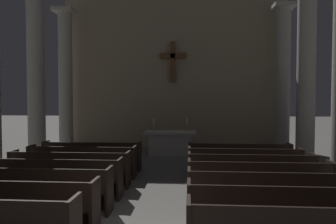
{
  "coord_description": "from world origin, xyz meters",
  "views": [
    {
      "loc": [
        0.83,
        -4.25,
        2.33
      ],
      "look_at": [
        0.0,
        7.36,
        1.87
      ],
      "focal_mm": 32.98,
      "sensor_mm": 36.0,
      "label": 1
    }
  ],
  "objects_px": {
    "pew_left_row_6": "(82,161)",
    "pew_left_row_3": "(34,189)",
    "pew_left_row_7": "(92,156)",
    "pew_right_row_7": "(239,158)",
    "pew_left_row_2": "(7,205)",
    "pew_right_row_3": "(270,194)",
    "pew_right_row_4": "(259,181)",
    "column_right_fourth": "(283,81)",
    "pew_left_row_5": "(70,169)",
    "pew_right_row_6": "(244,164)",
    "pew_right_row_2": "(285,212)",
    "pew_right_row_5": "(251,172)",
    "pew_left_row_4": "(54,177)",
    "column_left_fourth": "(66,82)",
    "column_right_third": "(306,77)",
    "column_left_third": "(36,78)",
    "candlestick_left": "(154,127)",
    "altar": "(170,142)",
    "candlestick_right": "(187,127)"
  },
  "relations": [
    {
      "from": "pew_left_row_7",
      "to": "column_left_third",
      "type": "relative_size",
      "value": 0.5
    },
    {
      "from": "pew_left_row_6",
      "to": "pew_left_row_3",
      "type": "bearing_deg",
      "value": -90.0
    },
    {
      "from": "pew_right_row_4",
      "to": "altar",
      "type": "bearing_deg",
      "value": 112.29
    },
    {
      "from": "pew_left_row_4",
      "to": "column_left_fourth",
      "type": "xyz_separation_m",
      "value": [
        -2.43,
        6.64,
        2.65
      ]
    },
    {
      "from": "pew_left_row_7",
      "to": "pew_right_row_7",
      "type": "bearing_deg",
      "value": 0.0
    },
    {
      "from": "column_left_fourth",
      "to": "column_right_third",
      "type": "bearing_deg",
      "value": -15.63
    },
    {
      "from": "column_left_third",
      "to": "pew_right_row_4",
      "type": "bearing_deg",
      "value": -28.55
    },
    {
      "from": "pew_right_row_3",
      "to": "column_right_third",
      "type": "xyz_separation_m",
      "value": [
        2.43,
        4.89,
        2.65
      ]
    },
    {
      "from": "pew_left_row_4",
      "to": "candlestick_left",
      "type": "bearing_deg",
      "value": 73.8
    },
    {
      "from": "column_right_third",
      "to": "column_right_fourth",
      "type": "distance_m",
      "value": 2.7
    },
    {
      "from": "candlestick_left",
      "to": "candlestick_right",
      "type": "relative_size",
      "value": 1.0
    },
    {
      "from": "column_left_third",
      "to": "pew_left_row_4",
      "type": "bearing_deg",
      "value": -58.32
    },
    {
      "from": "candlestick_left",
      "to": "pew_right_row_6",
      "type": "bearing_deg",
      "value": -51.88
    },
    {
      "from": "pew_right_row_4",
      "to": "candlestick_left",
      "type": "relative_size",
      "value": 5.8
    },
    {
      "from": "pew_left_row_2",
      "to": "pew_right_row_6",
      "type": "height_order",
      "value": "same"
    },
    {
      "from": "pew_right_row_7",
      "to": "pew_left_row_4",
      "type": "bearing_deg",
      "value": -149.22
    },
    {
      "from": "pew_right_row_4",
      "to": "pew_right_row_7",
      "type": "height_order",
      "value": "same"
    },
    {
      "from": "pew_right_row_7",
      "to": "column_right_third",
      "type": "bearing_deg",
      "value": 23.85
    },
    {
      "from": "pew_left_row_6",
      "to": "pew_left_row_7",
      "type": "bearing_deg",
      "value": 90.0
    },
    {
      "from": "column_left_third",
      "to": "column_right_third",
      "type": "bearing_deg",
      "value": 0.0
    },
    {
      "from": "pew_left_row_5",
      "to": "pew_right_row_2",
      "type": "bearing_deg",
      "value": -30.78
    },
    {
      "from": "pew_right_row_2",
      "to": "pew_right_row_5",
      "type": "bearing_deg",
      "value": 90.0
    },
    {
      "from": "pew_right_row_7",
      "to": "column_left_third",
      "type": "relative_size",
      "value": 0.5
    },
    {
      "from": "pew_right_row_2",
      "to": "pew_right_row_3",
      "type": "relative_size",
      "value": 1.0
    },
    {
      "from": "pew_right_row_3",
      "to": "column_right_fourth",
      "type": "xyz_separation_m",
      "value": [
        2.43,
        7.6,
        2.65
      ]
    },
    {
      "from": "pew_left_row_4",
      "to": "pew_right_row_6",
      "type": "bearing_deg",
      "value": 21.65
    },
    {
      "from": "pew_right_row_4",
      "to": "column_left_fourth",
      "type": "bearing_deg",
      "value": 137.46
    },
    {
      "from": "pew_right_row_2",
      "to": "column_left_fourth",
      "type": "relative_size",
      "value": 0.5
    },
    {
      "from": "column_right_third",
      "to": "pew_left_row_2",
      "type": "bearing_deg",
      "value": -141.07
    },
    {
      "from": "pew_left_row_5",
      "to": "pew_right_row_6",
      "type": "height_order",
      "value": "same"
    },
    {
      "from": "column_left_third",
      "to": "pew_left_row_7",
      "type": "bearing_deg",
      "value": -23.85
    },
    {
      "from": "pew_right_row_4",
      "to": "pew_right_row_2",
      "type": "bearing_deg",
      "value": -90.0
    },
    {
      "from": "pew_left_row_5",
      "to": "column_left_fourth",
      "type": "distance_m",
      "value": 6.73
    },
    {
      "from": "pew_left_row_3",
      "to": "column_left_third",
      "type": "distance_m",
      "value": 6.07
    },
    {
      "from": "pew_left_row_2",
      "to": "candlestick_left",
      "type": "distance_m",
      "value": 7.99
    },
    {
      "from": "pew_left_row_7",
      "to": "pew_right_row_7",
      "type": "height_order",
      "value": "same"
    },
    {
      "from": "pew_left_row_2",
      "to": "pew_right_row_3",
      "type": "height_order",
      "value": "same"
    },
    {
      "from": "pew_right_row_4",
      "to": "column_right_fourth",
      "type": "height_order",
      "value": "column_right_fourth"
    },
    {
      "from": "pew_right_row_2",
      "to": "pew_right_row_5",
      "type": "xyz_separation_m",
      "value": [
        0.0,
        2.86,
        0.0
      ]
    },
    {
      "from": "pew_right_row_3",
      "to": "pew_right_row_4",
      "type": "xyz_separation_m",
      "value": [
        0.0,
        0.95,
        0.0
      ]
    },
    {
      "from": "pew_right_row_2",
      "to": "candlestick_left",
      "type": "height_order",
      "value": "candlestick_left"
    },
    {
      "from": "pew_left_row_2",
      "to": "column_right_third",
      "type": "distance_m",
      "value": 9.68
    },
    {
      "from": "pew_right_row_2",
      "to": "pew_left_row_4",
      "type": "bearing_deg",
      "value": 158.35
    },
    {
      "from": "pew_right_row_6",
      "to": "column_left_third",
      "type": "bearing_deg",
      "value": 164.34
    },
    {
      "from": "pew_left_row_5",
      "to": "pew_right_row_6",
      "type": "distance_m",
      "value": 4.9
    },
    {
      "from": "pew_right_row_6",
      "to": "column_left_third",
      "type": "relative_size",
      "value": 0.5
    },
    {
      "from": "pew_left_row_5",
      "to": "pew_left_row_6",
      "type": "relative_size",
      "value": 1.0
    },
    {
      "from": "pew_right_row_5",
      "to": "pew_right_row_6",
      "type": "distance_m",
      "value": 0.95
    },
    {
      "from": "column_right_fourth",
      "to": "pew_left_row_4",
      "type": "bearing_deg",
      "value": -137.46
    },
    {
      "from": "pew_left_row_3",
      "to": "pew_left_row_6",
      "type": "relative_size",
      "value": 1.0
    }
  ]
}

